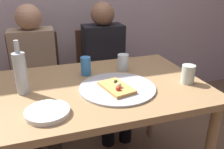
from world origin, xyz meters
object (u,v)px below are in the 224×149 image
wine_bottle (21,73)px  soda_can (86,66)px  pizza_tray (117,88)px  pizza_slice_last (117,87)px  tumbler_near (188,74)px  table_knife (19,77)px  guest_in_sweater (35,71)px  chair_right (102,70)px  chair_left (37,78)px  plate_stack (48,112)px  tumbler_far (123,62)px  guest_in_beanie (106,63)px  dining_table (92,99)px

wine_bottle → soda_can: 0.42m
pizza_tray → wine_bottle: bearing=167.8°
pizza_tray → pizza_slice_last: size_ratio=1.83×
tumbler_near → soda_can: bearing=150.2°
pizza_slice_last → table_knife: pizza_slice_last is taller
tumbler_near → pizza_tray: bearing=172.9°
tumbler_near → guest_in_sweater: size_ratio=0.10×
chair_right → guest_in_sweater: guest_in_sweater is taller
pizza_tray → guest_in_sweater: (-0.46, 0.76, -0.12)m
wine_bottle → chair_left: 0.89m
plate_stack → table_knife: size_ratio=0.96×
tumbler_far → guest_in_sweater: guest_in_sweater is taller
tumbler_far → guest_in_sweater: size_ratio=0.10×
tumbler_far → soda_can: 0.26m
pizza_tray → tumbler_near: (0.43, -0.05, 0.05)m
pizza_tray → pizza_slice_last: pizza_slice_last is taller
chair_right → guest_in_beanie: bearing=90.0°
guest_in_sweater → guest_in_beanie: bearing=-180.0°
plate_stack → dining_table: bearing=42.6°
tumbler_near → chair_right: size_ratio=0.13×
guest_in_beanie → tumbler_far: bearing=87.3°
pizza_tray → table_knife: size_ratio=2.02×
chair_left → soda_can: bearing=116.9°
pizza_tray → table_knife: bearing=147.5°
tumbler_far → chair_left: size_ratio=0.12×
wine_bottle → tumbler_far: (0.65, 0.16, -0.07)m
tumbler_far → chair_right: size_ratio=0.12×
soda_can → chair_right: (0.29, 0.65, -0.31)m
soda_can → tumbler_far: bearing=1.4°
wine_bottle → tumbler_far: wine_bottle is taller
pizza_slice_last → tumbler_far: (0.15, 0.30, 0.03)m
chair_right → pizza_tray: bearing=80.1°
dining_table → soda_can: (0.01, 0.18, 0.15)m
tumbler_near → table_knife: (-0.98, 0.40, -0.05)m
tumbler_near → tumbler_far: bearing=132.2°
soda_can → pizza_slice_last: bearing=-68.9°
soda_can → pizza_tray: bearing=-64.6°
table_knife → tumbler_far: bearing=-90.6°
plate_stack → guest_in_sweater: guest_in_sweater is taller
chair_left → chair_right: size_ratio=1.00×
wine_bottle → soda_can: size_ratio=2.46×
pizza_tray → plate_stack: bearing=-158.4°
pizza_tray → wine_bottle: (-0.51, 0.11, 0.12)m
tumbler_far → soda_can: bearing=-178.6°
wine_bottle → table_knife: 0.27m
tumbler_near → guest_in_sweater: bearing=137.4°
table_knife → guest_in_beanie: bearing=-53.8°
pizza_tray → guest_in_sweater: size_ratio=0.38×
chair_left → pizza_slice_last: bearing=115.1°
pizza_slice_last → tumbler_far: tumbler_far is taller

